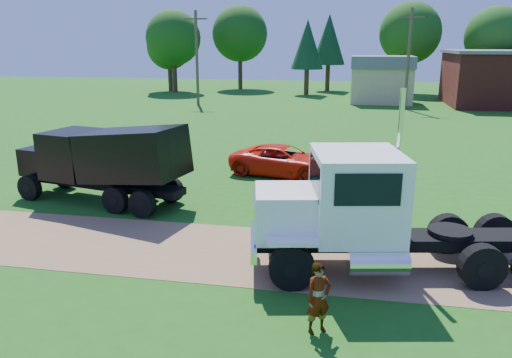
% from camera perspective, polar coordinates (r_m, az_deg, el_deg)
% --- Properties ---
extents(ground, '(140.00, 140.00, 0.00)m').
position_cam_1_polar(ground, '(14.61, 5.65, -8.99)').
color(ground, '#1C5913').
rests_on(ground, ground).
extents(dirt_track, '(120.00, 4.20, 0.01)m').
position_cam_1_polar(dirt_track, '(14.61, 5.65, -8.96)').
color(dirt_track, brown).
rests_on(dirt_track, ground).
extents(white_semi_tractor, '(8.24, 4.05, 4.87)m').
position_cam_1_polar(white_semi_tractor, '(13.52, 11.64, -3.70)').
color(white_semi_tractor, black).
rests_on(white_semi_tractor, ground).
extents(black_dump_truck, '(7.34, 3.54, 3.11)m').
position_cam_1_polar(black_dump_truck, '(19.85, -16.88, 2.19)').
color(black_dump_truck, black).
rests_on(black_dump_truck, ground).
extents(orange_pickup, '(5.36, 3.26, 1.39)m').
position_cam_1_polar(orange_pickup, '(23.24, 3.23, 2.11)').
color(orange_pickup, red).
rests_on(orange_pickup, ground).
extents(spectator_a, '(0.69, 0.64, 1.58)m').
position_cam_1_polar(spectator_a, '(10.89, 7.15, -13.37)').
color(spectator_a, '#999999').
rests_on(spectator_a, ground).
extents(spectator_b, '(1.01, 0.94, 1.65)m').
position_cam_1_polar(spectator_b, '(18.32, 15.13, -1.62)').
color(spectator_b, '#999999').
rests_on(spectator_b, ground).
extents(tan_shed, '(6.20, 5.40, 4.70)m').
position_cam_1_polar(tan_shed, '(53.48, 14.13, 11.04)').
color(tan_shed, tan).
rests_on(tan_shed, ground).
extents(utility_poles, '(42.20, 0.28, 9.00)m').
position_cam_1_polar(utility_poles, '(48.55, 17.03, 13.16)').
color(utility_poles, '#503B2D').
rests_on(utility_poles, ground).
extents(tree_row, '(55.80, 13.19, 10.93)m').
position_cam_1_polar(tree_row, '(62.98, 14.28, 15.55)').
color(tree_row, '#372416').
rests_on(tree_row, ground).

